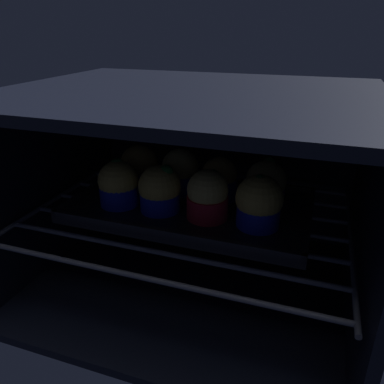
% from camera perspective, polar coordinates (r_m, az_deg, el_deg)
% --- Properties ---
extents(oven_cavity, '(0.59, 0.47, 0.37)m').
position_cam_1_polar(oven_cavity, '(0.70, 0.69, 0.44)').
color(oven_cavity, black).
rests_on(oven_cavity, ground).
extents(oven_rack, '(0.55, 0.42, 0.01)m').
position_cam_1_polar(oven_rack, '(0.67, -0.47, -3.58)').
color(oven_rack, '#444756').
rests_on(oven_rack, oven_cavity).
extents(baking_tray, '(0.42, 0.25, 0.02)m').
position_cam_1_polar(baking_tray, '(0.68, 0.00, -2.15)').
color(baking_tray, black).
rests_on(baking_tray, oven_rack).
extents(muffin_row0_col0, '(0.07, 0.07, 0.08)m').
position_cam_1_polar(muffin_row0_col0, '(0.68, -11.00, 1.09)').
color(muffin_row0_col0, '#1928B7').
rests_on(muffin_row0_col0, baking_tray).
extents(muffin_row0_col1, '(0.07, 0.07, 0.08)m').
position_cam_1_polar(muffin_row0_col1, '(0.65, -4.86, 0.28)').
color(muffin_row0_col1, '#1928B7').
rests_on(muffin_row0_col1, baking_tray).
extents(muffin_row0_col2, '(0.07, 0.07, 0.08)m').
position_cam_1_polar(muffin_row0_col2, '(0.62, 2.36, -0.60)').
color(muffin_row0_col2, red).
rests_on(muffin_row0_col2, baking_tray).
extents(muffin_row0_col3, '(0.08, 0.08, 0.09)m').
position_cam_1_polar(muffin_row0_col3, '(0.60, 10.06, -1.63)').
color(muffin_row0_col3, '#1928B7').
rests_on(muffin_row0_col3, baking_tray).
extents(muffin_row1_col0, '(0.07, 0.07, 0.08)m').
position_cam_1_polar(muffin_row1_col0, '(0.75, -7.93, 3.63)').
color(muffin_row1_col0, '#1928B7').
rests_on(muffin_row1_col0, baking_tray).
extents(muffin_row1_col1, '(0.07, 0.07, 0.08)m').
position_cam_1_polar(muffin_row1_col1, '(0.72, -1.80, 3.01)').
color(muffin_row1_col1, '#1928B7').
rests_on(muffin_row1_col1, baking_tray).
extents(muffin_row1_col2, '(0.07, 0.07, 0.08)m').
position_cam_1_polar(muffin_row1_col2, '(0.70, 4.11, 1.84)').
color(muffin_row1_col2, '#1928B7').
rests_on(muffin_row1_col2, baking_tray).
extents(muffin_row1_col3, '(0.07, 0.07, 0.08)m').
position_cam_1_polar(muffin_row1_col3, '(0.68, 11.01, 1.09)').
color(muffin_row1_col3, '#7A238C').
rests_on(muffin_row1_col3, baking_tray).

